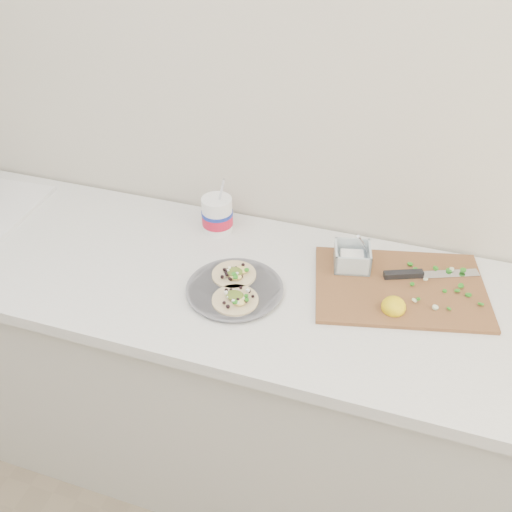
% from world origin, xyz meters
% --- Properties ---
extents(counter, '(2.44, 0.66, 0.90)m').
position_xyz_m(counter, '(0.00, 1.43, 0.45)').
color(counter, beige).
rests_on(counter, ground).
extents(taco_plate, '(0.27, 0.27, 0.04)m').
position_xyz_m(taco_plate, '(0.23, 1.36, 0.92)').
color(taco_plate, slate).
rests_on(taco_plate, counter).
extents(tub, '(0.10, 0.10, 0.22)m').
position_xyz_m(tub, '(0.08, 1.63, 0.97)').
color(tub, white).
rests_on(tub, counter).
extents(cutboard, '(0.54, 0.43, 0.07)m').
position_xyz_m(cutboard, '(0.66, 1.53, 0.92)').
color(cutboard, brown).
rests_on(cutboard, counter).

